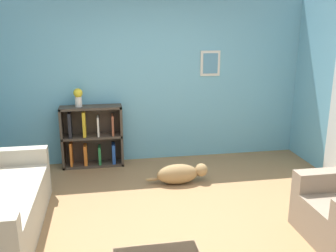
# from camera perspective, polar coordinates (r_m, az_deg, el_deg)

# --- Properties ---
(ground_plane) EXTENTS (14.00, 14.00, 0.00)m
(ground_plane) POSITION_cam_1_polar(r_m,az_deg,el_deg) (4.28, 0.96, -15.13)
(ground_plane) COLOR #997047
(wall_back) EXTENTS (5.60, 0.13, 2.60)m
(wall_back) POSITION_cam_1_polar(r_m,az_deg,el_deg) (5.97, -3.09, 7.02)
(wall_back) COLOR #6BADC6
(wall_back) RESTS_ON ground_plane
(bookshelf) EXTENTS (0.93, 0.29, 0.95)m
(bookshelf) POSITION_cam_1_polar(r_m,az_deg,el_deg) (5.93, -11.53, -1.64)
(bookshelf) COLOR #42382D
(bookshelf) RESTS_ON ground_plane
(dog) EXTENTS (0.87, 0.25, 0.28)m
(dog) POSITION_cam_1_polar(r_m,az_deg,el_deg) (5.26, 1.90, -7.24)
(dog) COLOR #9E7A4C
(dog) RESTS_ON ground_plane
(vase) EXTENTS (0.14, 0.14, 0.28)m
(vase) POSITION_cam_1_polar(r_m,az_deg,el_deg) (5.76, -13.53, 4.40)
(vase) COLOR silver
(vase) RESTS_ON bookshelf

